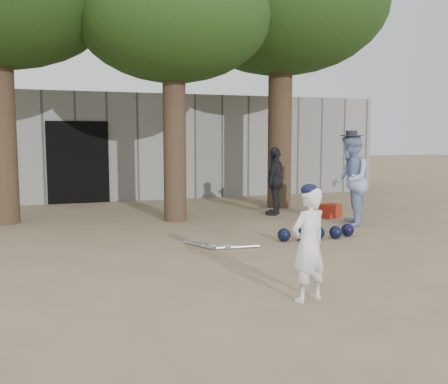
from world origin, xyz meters
name	(u,v)px	position (x,y,z in m)	size (l,w,h in m)	color
ground	(206,274)	(0.00, 0.00, 0.00)	(70.00, 70.00, 0.00)	#937C5E
boy_player	(309,245)	(0.74, -1.41, 0.62)	(0.46, 0.30, 1.25)	white
spectator_blue	(350,180)	(3.77, 2.45, 0.92)	(0.89, 0.70, 1.84)	#8CA6D8
spectator_dark	(275,181)	(2.96, 4.25, 0.77)	(0.91, 0.38, 1.55)	black
red_bag	(331,211)	(3.96, 3.48, 0.15)	(0.42, 0.32, 0.30)	#A32315
back_building	(112,146)	(0.00, 10.33, 1.50)	(16.00, 5.24, 3.00)	gray
helmet_row	(318,233)	(2.50, 1.46, 0.12)	(1.51, 0.35, 0.23)	black
bat_pile	(218,246)	(0.64, 1.41, 0.03)	(1.08, 0.76, 0.06)	#B9B9C0
tree_row	(171,4)	(0.74, 5.02, 4.69)	(11.40, 5.80, 6.69)	brown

